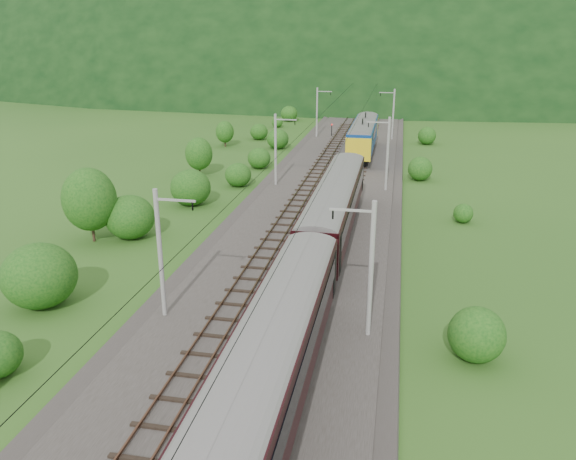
# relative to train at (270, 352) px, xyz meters

# --- Properties ---
(ground) EXTENTS (600.00, 600.00, 0.00)m
(ground) POSITION_rel_train_xyz_m (-2.40, 8.45, -3.77)
(ground) COLOR #285219
(ground) RESTS_ON ground
(railbed) EXTENTS (14.00, 220.00, 0.30)m
(railbed) POSITION_rel_train_xyz_m (-2.40, 18.45, -3.62)
(railbed) COLOR #38332D
(railbed) RESTS_ON ground
(track_left) EXTENTS (2.40, 220.00, 0.27)m
(track_left) POSITION_rel_train_xyz_m (-4.80, 18.45, -3.40)
(track_left) COLOR #503222
(track_left) RESTS_ON railbed
(track_right) EXTENTS (2.40, 220.00, 0.27)m
(track_right) POSITION_rel_train_xyz_m (-0.00, 18.45, -3.40)
(track_right) COLOR #503222
(track_right) RESTS_ON railbed
(catenary_left) EXTENTS (2.54, 192.28, 8.00)m
(catenary_left) POSITION_rel_train_xyz_m (-8.52, 40.45, 0.73)
(catenary_left) COLOR gray
(catenary_left) RESTS_ON railbed
(catenary_right) EXTENTS (2.54, 192.28, 8.00)m
(catenary_right) POSITION_rel_train_xyz_m (3.72, 40.45, 0.73)
(catenary_right) COLOR gray
(catenary_right) RESTS_ON railbed
(overhead_wires) EXTENTS (4.83, 198.00, 0.03)m
(overhead_wires) POSITION_rel_train_xyz_m (-2.40, 18.45, 3.33)
(overhead_wires) COLOR black
(overhead_wires) RESTS_ON ground
(mountain_main) EXTENTS (504.00, 360.00, 244.00)m
(mountain_main) POSITION_rel_train_xyz_m (-2.40, 268.45, -3.77)
(mountain_main) COLOR black
(mountain_main) RESTS_ON ground
(mountain_ridge) EXTENTS (336.00, 280.00, 132.00)m
(mountain_ridge) POSITION_rel_train_xyz_m (-122.40, 308.45, -3.77)
(mountain_ridge) COLOR black
(mountain_ridge) RESTS_ON ground
(train) EXTENTS (3.21, 129.90, 5.60)m
(train) POSITION_rel_train_xyz_m (0.00, 0.00, 0.00)
(train) COLOR black
(train) RESTS_ON ground
(hazard_post_near) EXTENTS (0.15, 0.15, 1.41)m
(hazard_post_near) POSITION_rel_train_xyz_m (-2.42, 41.90, -2.76)
(hazard_post_near) COLOR red
(hazard_post_near) RESTS_ON railbed
(hazard_post_far) EXTENTS (0.18, 0.18, 1.67)m
(hazard_post_far) POSITION_rel_train_xyz_m (-2.08, 50.21, -2.63)
(hazard_post_far) COLOR red
(hazard_post_far) RESTS_ON railbed
(signal) EXTENTS (0.22, 0.22, 2.01)m
(signal) POSITION_rel_train_xyz_m (-6.23, 73.70, -2.29)
(signal) COLOR black
(signal) RESTS_ON railbed
(vegetation_left) EXTENTS (11.61, 146.92, 6.59)m
(vegetation_left) POSITION_rel_train_xyz_m (-16.90, 25.87, -1.43)
(vegetation_left) COLOR #134512
(vegetation_left) RESTS_ON ground
(vegetation_right) EXTENTS (6.07, 103.80, 3.16)m
(vegetation_right) POSITION_rel_train_xyz_m (9.52, 11.52, -2.40)
(vegetation_right) COLOR #134512
(vegetation_right) RESTS_ON ground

